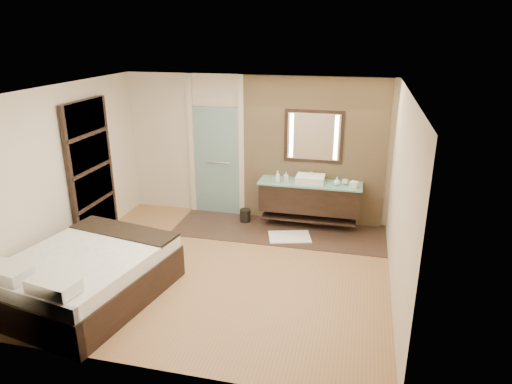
% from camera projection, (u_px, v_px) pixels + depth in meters
% --- Properties ---
extents(floor, '(5.00, 5.00, 0.00)m').
position_uv_depth(floor, '(221.00, 269.00, 6.97)').
color(floor, olive).
rests_on(floor, ground).
extents(tile_strip, '(3.80, 1.30, 0.01)m').
position_uv_depth(tile_strip, '(279.00, 230.00, 8.30)').
color(tile_strip, '#33251B').
rests_on(tile_strip, floor).
extents(stone_wall, '(2.60, 0.08, 2.70)m').
position_uv_depth(stone_wall, '(313.00, 152.00, 8.30)').
color(stone_wall, tan).
rests_on(stone_wall, floor).
extents(vanity, '(1.85, 0.55, 0.88)m').
position_uv_depth(vanity, '(310.00, 197.00, 8.29)').
color(vanity, black).
rests_on(vanity, stone_wall).
extents(mirror_unit, '(1.06, 0.04, 0.96)m').
position_uv_depth(mirror_unit, '(314.00, 137.00, 8.15)').
color(mirror_unit, black).
rests_on(mirror_unit, stone_wall).
extents(frosted_door, '(1.10, 0.12, 2.70)m').
position_uv_depth(frosted_door, '(217.00, 157.00, 8.77)').
color(frosted_door, '#B8E9E5').
rests_on(frosted_door, floor).
extents(shoji_partition, '(0.06, 1.20, 2.40)m').
position_uv_depth(shoji_partition, '(92.00, 172.00, 7.64)').
color(shoji_partition, black).
rests_on(shoji_partition, floor).
extents(bed, '(2.06, 2.40, 0.82)m').
position_uv_depth(bed, '(87.00, 276.00, 6.12)').
color(bed, black).
rests_on(bed, floor).
extents(bath_mat, '(0.83, 0.67, 0.02)m').
position_uv_depth(bath_mat, '(290.00, 237.00, 8.01)').
color(bath_mat, white).
rests_on(bath_mat, floor).
extents(waste_bin, '(0.25, 0.25, 0.25)m').
position_uv_depth(waste_bin, '(245.00, 216.00, 8.64)').
color(waste_bin, black).
rests_on(waste_bin, floor).
extents(tissue_box, '(0.15, 0.15, 0.10)m').
position_uv_depth(tissue_box, '(354.00, 184.00, 7.93)').
color(tissue_box, white).
rests_on(tissue_box, vanity).
extents(soap_bottle_a, '(0.10, 0.10, 0.21)m').
position_uv_depth(soap_bottle_a, '(278.00, 177.00, 8.17)').
color(soap_bottle_a, white).
rests_on(soap_bottle_a, vanity).
extents(soap_bottle_b, '(0.10, 0.10, 0.16)m').
position_uv_depth(soap_bottle_b, '(286.00, 177.00, 8.24)').
color(soap_bottle_b, '#B2B2B2').
rests_on(soap_bottle_b, vanity).
extents(soap_bottle_c, '(0.13, 0.13, 0.15)m').
position_uv_depth(soap_bottle_c, '(337.00, 181.00, 8.02)').
color(soap_bottle_c, '#C1F3EB').
rests_on(soap_bottle_c, vanity).
extents(cup, '(0.13, 0.13, 0.09)m').
position_uv_depth(cup, '(345.00, 182.00, 8.08)').
color(cup, white).
rests_on(cup, vanity).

